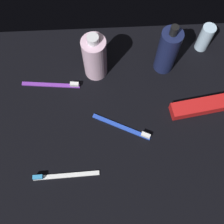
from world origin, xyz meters
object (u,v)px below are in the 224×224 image
Objects in this scene: lotion_bottle at (168,51)px; toothpaste_box_red at (200,107)px; toothbrush_blue at (125,128)px; toothbrush_purple at (54,85)px; toothbrush_white at (62,176)px; bodywash_bottle at (95,57)px; deodorant_stick at (205,38)px.

lotion_bottle reaches higher than toothpaste_box_red.
toothbrush_blue is (13.53, 20.41, -7.76)cm from lotion_bottle.
toothbrush_purple and toothbrush_white have the same top height.
bodywash_bottle is (21.32, 0.82, -0.47)cm from lotion_bottle.
toothbrush_white is at bearing 95.95° from toothbrush_purple.
toothpaste_box_red reaches higher than toothbrush_blue.
toothpaste_box_red reaches higher than toothbrush_white.
bodywash_bottle is 15.61cm from toothbrush_purple.
bodywash_bottle is at bearing -68.31° from toothbrush_blue.
deodorant_stick is at bearing -153.57° from lotion_bottle.
toothpaste_box_red is at bearing 167.13° from toothbrush_purple.
toothbrush_purple and toothbrush_blue have the same top height.
bodywash_bottle is at bearing 2.21° from lotion_bottle.
toothbrush_white is (31.46, 33.25, -7.76)cm from lotion_bottle.
bodywash_bottle is 34.23cm from toothpaste_box_red.
bodywash_bottle reaches higher than toothbrush_blue.
lotion_bottle is 35.64cm from toothbrush_purple.
lotion_bottle reaches higher than toothbrush_purple.
deodorant_stick reaches higher than toothbrush_blue.
deodorant_stick reaches higher than toothpaste_box_red.
bodywash_bottle reaches higher than toothbrush_white.
toothpaste_box_red is (-40.54, -18.01, 0.99)cm from toothbrush_white.
toothbrush_purple is 25.74cm from toothbrush_blue.
toothbrush_white is 1.08× the size of toothbrush_blue.
toothpaste_box_red is at bearing -156.05° from toothbrush_white.
lotion_bottle is 46.43cm from toothbrush_white.
bodywash_bottle is 35.45cm from deodorant_stick.
toothbrush_purple is (34.37, 5.32, -7.76)cm from lotion_bottle.
toothbrush_purple is at bearing -84.05° from toothbrush_white.
lotion_bottle is 21.34cm from bodywash_bottle.
toothpaste_box_red is (4.14, 21.82, -3.30)cm from deodorant_stick.
deodorant_stick is 0.54× the size of toothbrush_white.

